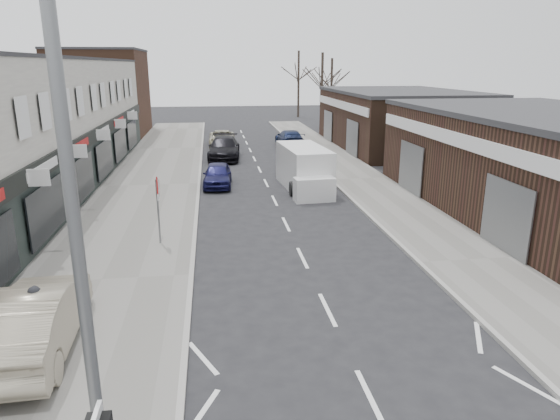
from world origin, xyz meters
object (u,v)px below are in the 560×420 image
object	(u,v)px
parked_car_left_b	(224,148)
parked_car_right_c	(290,138)
warning_sign	(158,190)
parked_car_right_a	(294,162)
sedan_on_pavement	(34,319)
street_lamp	(93,249)
parked_car_right_b	(290,139)
parked_car_left_a	(218,175)
white_van	(305,169)
parked_car_left_c	(222,139)
pedestrian	(39,320)

from	to	relation	value
parked_car_left_b	parked_car_right_c	world-z (taller)	parked_car_left_b
warning_sign	parked_car_right_a	distance (m)	15.07
warning_sign	parked_car_left_b	bearing A→B (deg)	80.82
warning_sign	parked_car_right_c	size ratio (longest dim) A/B	0.55
warning_sign	sedan_on_pavement	world-z (taller)	warning_sign
street_lamp	sedan_on_pavement	size ratio (longest dim) A/B	1.60
parked_car_left_b	parked_car_right_b	world-z (taller)	parked_car_left_b
warning_sign	parked_car_left_b	distance (m)	18.61
parked_car_left_a	parked_car_right_c	bearing A→B (deg)	68.69
white_van	parked_car_right_b	size ratio (longest dim) A/B	1.55
sedan_on_pavement	parked_car_left_b	bearing A→B (deg)	-104.14
warning_sign	parked_car_right_a	bearing A→B (deg)	60.60
parked_car_right_b	parked_car_right_c	distance (m)	0.40
parked_car_left_b	parked_car_left_c	xyz separation A→B (m)	(0.00, 6.00, -0.14)
parked_car_right_b	parked_car_right_c	world-z (taller)	parked_car_right_c
parked_car_left_c	street_lamp	bearing A→B (deg)	-92.58
warning_sign	white_van	distance (m)	11.09
parked_car_left_c	parked_car_right_b	xyz separation A→B (m)	(5.70, -1.33, 0.02)
sedan_on_pavement	white_van	bearing A→B (deg)	-123.61
warning_sign	pedestrian	size ratio (longest dim) A/B	1.55
warning_sign	parked_car_left_a	distance (m)	10.04
parked_car_left_b	warning_sign	bearing A→B (deg)	-95.08
parked_car_right_a	parked_car_right_b	world-z (taller)	parked_car_right_b
warning_sign	parked_car_right_c	distance (m)	24.99
sedan_on_pavement	street_lamp	bearing A→B (deg)	115.06
parked_car_right_a	street_lamp	bearing A→B (deg)	73.92
parked_car_left_b	parked_car_left_c	size ratio (longest dim) A/B	1.16
warning_sign	parked_car_left_a	world-z (taller)	warning_sign
parked_car_left_a	parked_car_right_b	bearing A→B (deg)	68.05
sedan_on_pavement	parked_car_right_b	xyz separation A→B (m)	(10.92, 30.28, -0.27)
white_van	pedestrian	bearing A→B (deg)	-124.70
pedestrian	parked_car_left_c	bearing A→B (deg)	-87.41
warning_sign	sedan_on_pavement	size ratio (longest dim) A/B	0.54
parked_car_right_b	pedestrian	bearing A→B (deg)	67.70
warning_sign	pedestrian	xyz separation A→B (m)	(-2.09, -7.45, -1.21)
sedan_on_pavement	parked_car_right_a	bearing A→B (deg)	-117.92
parked_car_left_b	parked_car_right_a	size ratio (longest dim) A/B	1.42
street_lamp	parked_car_right_b	distance (m)	36.89
white_van	parked_car_right_c	distance (m)	15.08
sedan_on_pavement	parked_car_left_b	size ratio (longest dim) A/B	0.91
parked_car_right_b	street_lamp	bearing A→B (deg)	74.51
parked_car_right_b	parked_car_left_a	bearing A→B (deg)	61.77
white_van	sedan_on_pavement	bearing A→B (deg)	-125.40
parked_car_right_a	parked_car_right_b	size ratio (longest dim) A/B	0.98
pedestrian	parked_car_right_b	xyz separation A→B (m)	(10.75, 30.45, -0.32)
street_lamp	parked_car_left_a	world-z (taller)	street_lamp
sedan_on_pavement	pedestrian	bearing A→B (deg)	131.91
white_van	parked_car_right_a	bearing A→B (deg)	83.13
white_van	parked_car_left_c	size ratio (longest dim) A/B	1.29
parked_car_left_b	parked_car_right_c	size ratio (longest dim) A/B	1.13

